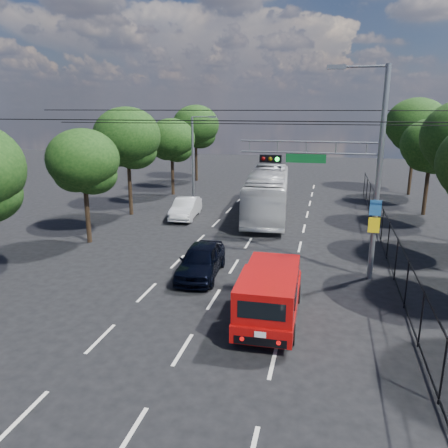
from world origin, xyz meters
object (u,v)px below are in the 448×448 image
(navy_hatchback, at_px, (201,260))
(signal_mast, at_px, (351,165))
(white_van, at_px, (186,208))
(red_pickup, at_px, (270,293))
(white_bus, at_px, (267,193))

(navy_hatchback, bearing_deg, signal_mast, 10.00)
(navy_hatchback, bearing_deg, white_van, 108.75)
(white_van, bearing_deg, signal_mast, -44.62)
(signal_mast, height_order, navy_hatchback, signal_mast)
(signal_mast, height_order, red_pickup, signal_mast)
(white_bus, distance_m, white_van, 6.06)
(signal_mast, distance_m, navy_hatchback, 8.08)
(white_bus, bearing_deg, signal_mast, -69.72)
(red_pickup, distance_m, white_van, 16.32)
(white_van, bearing_deg, white_bus, 15.74)
(red_pickup, bearing_deg, navy_hatchback, 135.29)
(signal_mast, distance_m, white_van, 14.72)
(navy_hatchback, bearing_deg, red_pickup, -47.95)
(navy_hatchback, relative_size, white_bus, 0.38)
(red_pickup, height_order, white_bus, white_bus)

